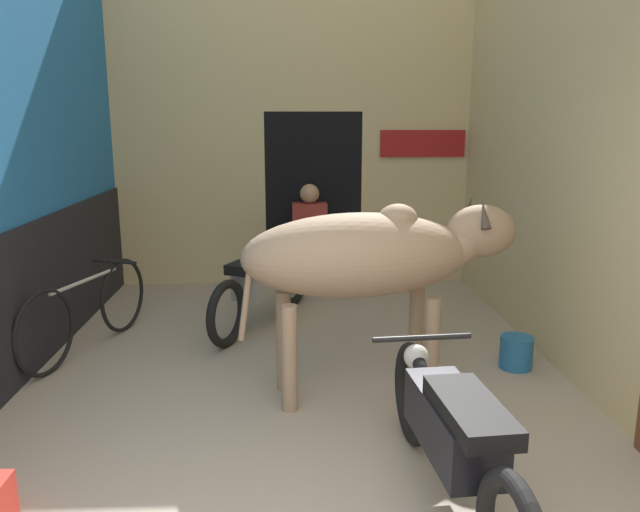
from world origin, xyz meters
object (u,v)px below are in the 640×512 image
(cow, at_px, (372,256))
(bucket, at_px, (516,352))
(shopkeeper_seated, at_px, (310,235))
(motorcycle_far, at_px, (264,283))
(motorcycle_near, at_px, (453,434))
(plastic_stool, at_px, (339,266))
(bicycle, at_px, (88,311))

(cow, height_order, bucket, cow)
(cow, height_order, shopkeeper_seated, cow)
(shopkeeper_seated, bearing_deg, motorcycle_far, -113.00)
(cow, xyz_separation_m, motorcycle_near, (0.22, -1.42, -0.59))
(bucket, bearing_deg, plastic_stool, 115.12)
(shopkeeper_seated, xyz_separation_m, plastic_stool, (0.35, 0.23, -0.42))
(motorcycle_near, relative_size, shopkeeper_seated, 1.66)
(shopkeeper_seated, distance_m, bucket, 2.89)
(plastic_stool, relative_size, bucket, 1.71)
(cow, distance_m, bucket, 1.57)
(bucket, bearing_deg, bicycle, 170.95)
(bicycle, distance_m, bucket, 3.59)
(plastic_stool, bearing_deg, motorcycle_near, -87.24)
(motorcycle_near, bearing_deg, bicycle, 136.64)
(bicycle, bearing_deg, motorcycle_far, 23.97)
(bicycle, xyz_separation_m, bucket, (3.53, -0.56, -0.23))
(plastic_stool, distance_m, bucket, 2.88)
(bucket, bearing_deg, shopkeeper_seated, 123.56)
(motorcycle_near, relative_size, plastic_stool, 4.64)
(cow, distance_m, bicycle, 2.59)
(cow, xyz_separation_m, bicycle, (-2.30, 0.97, -0.67))
(motorcycle_near, bearing_deg, cow, 98.96)
(bucket, bearing_deg, cow, -161.78)
(motorcycle_near, height_order, plastic_stool, motorcycle_near)
(shopkeeper_seated, distance_m, plastic_stool, 0.60)
(plastic_stool, bearing_deg, shopkeeper_seated, -146.61)
(cow, relative_size, bicycle, 1.19)
(motorcycle_near, distance_m, shopkeeper_seated, 4.24)
(motorcycle_near, height_order, shopkeeper_seated, shopkeeper_seated)
(cow, relative_size, motorcycle_near, 0.98)
(motorcycle_far, height_order, plastic_stool, motorcycle_far)
(plastic_stool, bearing_deg, bicycle, -138.62)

